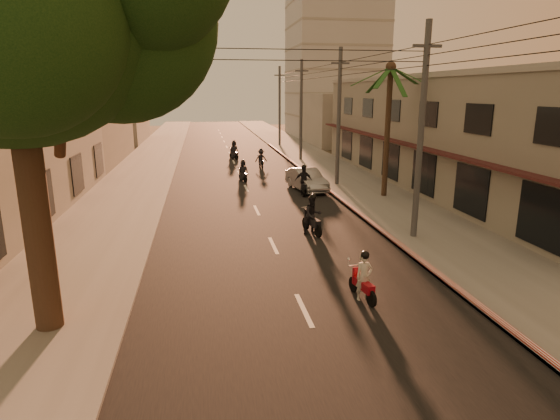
# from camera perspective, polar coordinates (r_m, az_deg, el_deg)

# --- Properties ---
(ground) EXTENTS (160.00, 160.00, 0.00)m
(ground) POSITION_cam_1_polar(r_m,az_deg,el_deg) (12.38, 4.97, -16.18)
(ground) COLOR #383023
(ground) RESTS_ON ground
(road) EXTENTS (10.00, 140.00, 0.02)m
(road) POSITION_cam_1_polar(r_m,az_deg,el_deg) (31.07, -4.14, 2.65)
(road) COLOR black
(road) RESTS_ON ground
(sidewalk_right) EXTENTS (5.00, 140.00, 0.12)m
(sidewalk_right) POSITION_cam_1_polar(r_m,az_deg,el_deg) (32.59, 9.12, 3.14)
(sidewalk_right) COLOR slate
(sidewalk_right) RESTS_ON ground
(sidewalk_left) EXTENTS (5.00, 140.00, 0.12)m
(sidewalk_left) POSITION_cam_1_polar(r_m,az_deg,el_deg) (31.30, -17.95, 2.16)
(sidewalk_left) COLOR slate
(sidewalk_left) RESTS_ON ground
(curb_stripe) EXTENTS (0.20, 60.00, 0.20)m
(curb_stripe) POSITION_cam_1_polar(r_m,az_deg,el_deg) (27.21, 7.62, 1.08)
(curb_stripe) COLOR #B51F13
(curb_stripe) RESTS_ON ground
(shophouse_row) EXTENTS (8.80, 34.20, 7.30)m
(shophouse_row) POSITION_cam_1_polar(r_m,az_deg,el_deg) (32.98, 21.33, 8.79)
(shophouse_row) COLOR gray
(shophouse_row) RESTS_ON ground
(distant_tower) EXTENTS (12.10, 12.10, 28.00)m
(distant_tower) POSITION_cam_1_polar(r_m,az_deg,el_deg) (69.34, 6.78, 20.61)
(distant_tower) COLOR #B7B5B2
(distant_tower) RESTS_ON ground
(palm_tree) EXTENTS (5.00, 5.00, 8.20)m
(palm_tree) POSITION_cam_1_polar(r_m,az_deg,el_deg) (28.44, 13.32, 15.72)
(palm_tree) COLOR black
(palm_tree) RESTS_ON ground
(utility_poles) EXTENTS (1.20, 48.26, 9.00)m
(utility_poles) POSITION_cam_1_polar(r_m,az_deg,el_deg) (31.61, 7.28, 14.68)
(utility_poles) COLOR #38383A
(utility_poles) RESTS_ON ground
(filler_right) EXTENTS (8.00, 14.00, 6.00)m
(filler_right) POSITION_cam_1_polar(r_m,az_deg,el_deg) (57.88, 7.57, 10.95)
(filler_right) COLOR #A09A90
(filler_right) RESTS_ON ground
(filler_left_near) EXTENTS (8.00, 14.00, 4.40)m
(filler_left_near) POSITION_cam_1_polar(r_m,az_deg,el_deg) (45.90, -23.80, 8.02)
(filler_left_near) COLOR #A09A90
(filler_left_near) RESTS_ON ground
(filler_left_far) EXTENTS (8.00, 14.00, 7.00)m
(filler_left_far) POSITION_cam_1_polar(r_m,az_deg,el_deg) (63.38, -20.00, 10.96)
(filler_left_far) COLOR #A09A90
(filler_left_far) RESTS_ON ground
(scooter_red) EXTENTS (0.73, 1.62, 1.60)m
(scooter_red) POSITION_cam_1_polar(r_m,az_deg,el_deg) (14.68, 10.15, -8.18)
(scooter_red) COLOR black
(scooter_red) RESTS_ON ground
(scooter_mid_a) EXTENTS (1.13, 1.87, 1.86)m
(scooter_mid_a) POSITION_cam_1_polar(r_m,az_deg,el_deg) (20.99, 4.00, -0.69)
(scooter_mid_a) COLOR black
(scooter_mid_a) RESTS_ON ground
(scooter_mid_b) EXTENTS (1.22, 1.91, 1.90)m
(scooter_mid_b) POSITION_cam_1_polar(r_m,az_deg,el_deg) (28.96, 2.89, 3.52)
(scooter_mid_b) COLOR black
(scooter_mid_b) RESTS_ON ground
(scooter_far_a) EXTENTS (0.95, 1.57, 1.57)m
(scooter_far_a) POSITION_cam_1_polar(r_m,az_deg,el_deg) (33.48, -4.52, 4.71)
(scooter_far_a) COLOR black
(scooter_far_a) RESTS_ON ground
(scooter_far_b) EXTENTS (1.06, 1.68, 1.64)m
(scooter_far_b) POSITION_cam_1_polar(r_m,az_deg,el_deg) (39.35, -2.32, 6.23)
(scooter_far_b) COLOR black
(scooter_far_b) RESTS_ON ground
(parked_car) EXTENTS (2.84, 4.76, 1.41)m
(parked_car) POSITION_cam_1_polar(r_m,az_deg,el_deg) (30.36, 3.26, 3.73)
(parked_car) COLOR #9A9CA1
(parked_car) RESTS_ON ground
(scooter_far_c) EXTENTS (1.19, 1.73, 1.79)m
(scooter_far_c) POSITION_cam_1_polar(r_m,az_deg,el_deg) (44.63, -5.62, 7.22)
(scooter_far_c) COLOR black
(scooter_far_c) RESTS_ON ground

